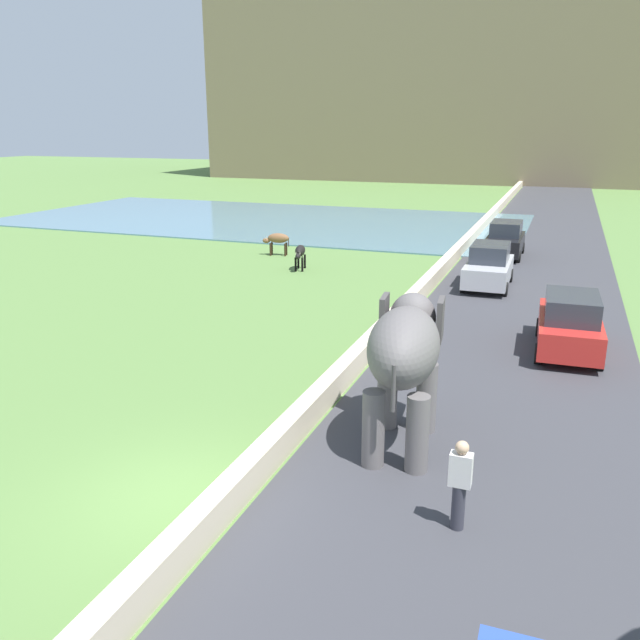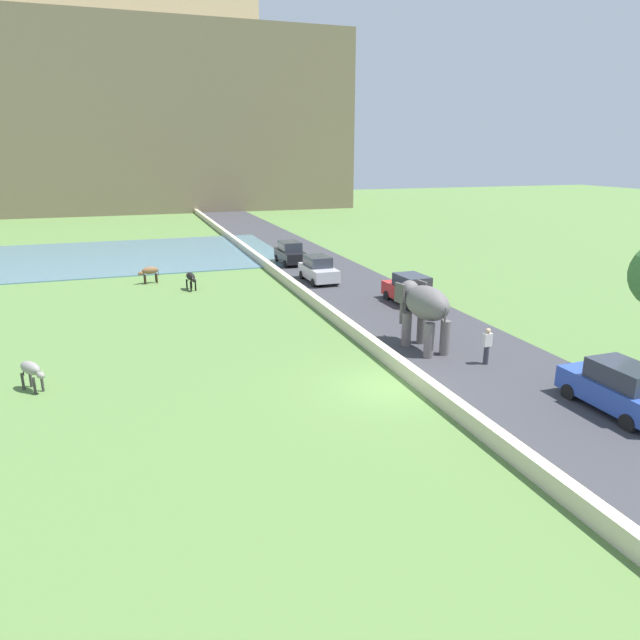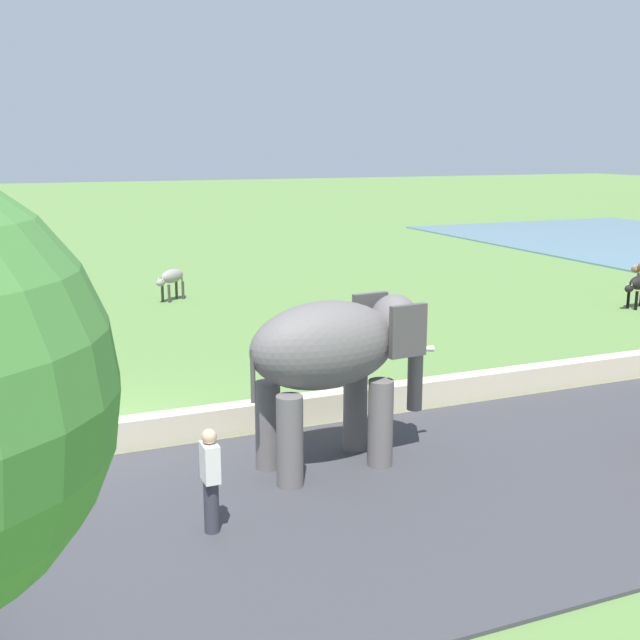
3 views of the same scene
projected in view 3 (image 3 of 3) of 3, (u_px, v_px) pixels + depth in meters
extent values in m
plane|color=#567A3D|center=(110.00, 430.00, 15.52)|extent=(220.00, 220.00, 0.00)
ellipsoid|color=#605B5B|center=(325.00, 345.00, 13.14)|extent=(1.68, 2.84, 1.50)
cylinder|color=#605B5B|center=(355.00, 411.00, 14.22)|extent=(0.44, 0.44, 1.60)
cylinder|color=#605B5B|center=(380.00, 425.00, 13.50)|extent=(0.44, 0.44, 1.60)
cylinder|color=#605B5B|center=(268.00, 427.00, 13.40)|extent=(0.44, 0.44, 1.60)
cylinder|color=#605B5B|center=(290.00, 443.00, 12.68)|extent=(0.44, 0.44, 1.60)
ellipsoid|color=#605B5B|center=(395.00, 325.00, 13.76)|extent=(1.09, 1.00, 1.10)
cube|color=#484444|center=(370.00, 317.00, 14.20)|extent=(0.20, 0.71, 0.90)
cube|color=#484444|center=(408.00, 331.00, 13.18)|extent=(0.20, 0.71, 0.90)
cylinder|color=#605B5B|center=(415.00, 370.00, 14.18)|extent=(0.28, 0.28, 1.50)
cone|color=silver|center=(406.00, 344.00, 14.24)|extent=(0.18, 0.57, 0.17)
cone|color=silver|center=(420.00, 349.00, 13.86)|extent=(0.18, 0.57, 0.17)
cylinder|color=#484444|center=(253.00, 376.00, 12.59)|extent=(0.08, 0.08, 0.90)
cylinder|color=#33333D|center=(212.00, 508.00, 11.23)|extent=(0.22, 0.22, 0.85)
cube|color=silver|center=(210.00, 462.00, 11.07)|extent=(0.36, 0.22, 0.56)
sphere|color=tan|center=(209.00, 436.00, 10.99)|extent=(0.22, 0.22, 0.22)
cylinder|color=#302014|center=(638.00, 281.00, 30.49)|extent=(0.10, 0.10, 0.65)
ellipsoid|color=brown|center=(636.00, 269.00, 30.68)|extent=(0.44, 0.31, 0.26)
cone|color=beige|center=(635.00, 265.00, 30.60)|extent=(0.04, 0.04, 0.12)
cone|color=beige|center=(637.00, 265.00, 30.69)|extent=(0.04, 0.04, 0.12)
ellipsoid|color=gray|center=(172.00, 276.00, 28.25)|extent=(1.02, 1.14, 0.50)
cylinder|color=#373533|center=(169.00, 294.00, 27.97)|extent=(0.10, 0.10, 0.65)
cylinder|color=#373533|center=(162.00, 293.00, 28.12)|extent=(0.10, 0.10, 0.65)
cylinder|color=#373533|center=(183.00, 290.00, 28.62)|extent=(0.10, 0.10, 0.65)
cylinder|color=#373533|center=(176.00, 290.00, 28.77)|extent=(0.10, 0.10, 0.65)
ellipsoid|color=gray|center=(161.00, 283.00, 27.74)|extent=(0.43, 0.46, 0.26)
cone|color=beige|center=(162.00, 278.00, 27.66)|extent=(0.04, 0.04, 0.12)
cone|color=beige|center=(158.00, 278.00, 27.75)|extent=(0.04, 0.04, 0.12)
cylinder|color=#373533|center=(182.00, 279.00, 28.75)|extent=(0.04, 0.04, 0.45)
ellipsoid|color=black|center=(640.00, 282.00, 26.92)|extent=(0.68, 1.17, 0.50)
cylinder|color=black|center=(636.00, 301.00, 26.71)|extent=(0.10, 0.10, 0.65)
cylinder|color=black|center=(628.00, 299.00, 26.95)|extent=(0.10, 0.10, 0.65)
ellipsoid|color=black|center=(629.00, 289.00, 26.60)|extent=(0.32, 0.44, 0.26)
cone|color=beige|center=(632.00, 284.00, 26.49)|extent=(0.04, 0.04, 0.12)
cone|color=beige|center=(627.00, 283.00, 26.63)|extent=(0.04, 0.04, 0.12)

